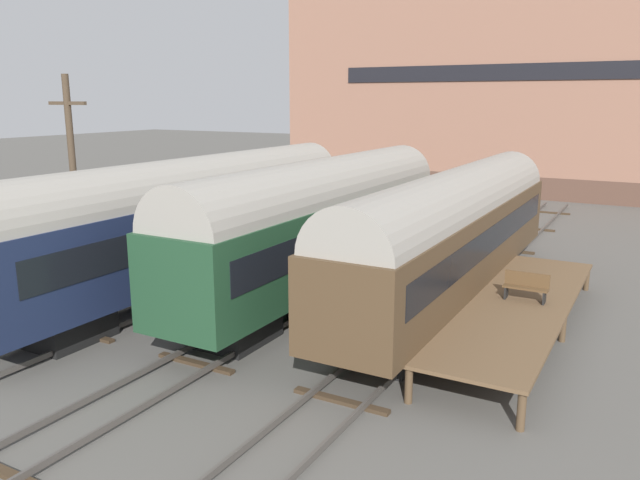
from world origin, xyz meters
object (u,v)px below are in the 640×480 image
(train_car_brown, at_px, (454,228))
(utility_pole, at_px, (75,188))
(train_car_navy, at_px, (193,215))
(person_worker, at_px, (156,304))
(train_car_green, at_px, (321,219))
(bench, at_px, (526,286))

(train_car_brown, height_order, utility_pole, utility_pole)
(train_car_navy, height_order, person_worker, train_car_navy)
(train_car_green, bearing_deg, utility_pole, -145.60)
(train_car_navy, distance_m, train_car_green, 4.98)
(bench, bearing_deg, utility_pole, -161.64)
(utility_pole, bearing_deg, train_car_navy, 49.94)
(train_car_navy, relative_size, train_car_green, 1.13)
(train_car_navy, xyz_separation_m, person_worker, (2.07, -4.36, -1.96))
(train_car_green, distance_m, bench, 7.69)
(train_car_brown, xyz_separation_m, bench, (2.92, -1.57, -1.31))
(train_car_brown, relative_size, utility_pole, 2.19)
(train_car_navy, bearing_deg, train_car_green, 21.49)
(bench, bearing_deg, person_worker, -148.86)
(train_car_navy, bearing_deg, utility_pole, -130.06)
(train_car_brown, bearing_deg, train_car_navy, -160.27)
(utility_pole, bearing_deg, train_car_brown, 28.58)
(train_car_green, height_order, person_worker, train_car_green)
(train_car_navy, xyz_separation_m, utility_pole, (-2.67, -3.18, 1.27))
(train_car_navy, height_order, train_car_brown, train_car_navy)
(train_car_green, bearing_deg, person_worker, -112.49)
(train_car_navy, height_order, utility_pole, utility_pole)
(person_worker, bearing_deg, utility_pole, 166.06)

